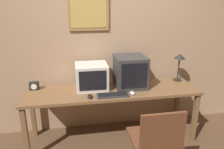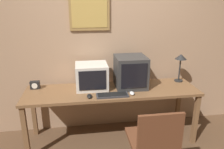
{
  "view_description": "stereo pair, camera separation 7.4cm",
  "coord_description": "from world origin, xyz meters",
  "px_view_note": "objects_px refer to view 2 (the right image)",
  "views": [
    {
      "loc": [
        -0.47,
        -1.77,
        1.87
      ],
      "look_at": [
        0.0,
        0.86,
        0.96
      ],
      "focal_mm": 35.0,
      "sensor_mm": 36.0,
      "label": 1
    },
    {
      "loc": [
        -0.39,
        -1.79,
        1.87
      ],
      "look_at": [
        0.0,
        0.86,
        0.96
      ],
      "focal_mm": 35.0,
      "sensor_mm": 36.0,
      "label": 2
    }
  ],
  "objects_px": {
    "monitor_right": "(130,72)",
    "desk_lamp": "(181,60)",
    "mouse_far_corner": "(89,96)",
    "keyboard_main": "(112,95)",
    "office_chair": "(153,149)",
    "monitor_left": "(92,76)",
    "desk_clock": "(35,85)",
    "mouse_near_keyboard": "(132,93)"
  },
  "relations": [
    {
      "from": "monitor_right",
      "to": "office_chair",
      "type": "distance_m",
      "value": 1.06
    },
    {
      "from": "mouse_near_keyboard",
      "to": "mouse_far_corner",
      "type": "height_order",
      "value": "mouse_near_keyboard"
    },
    {
      "from": "monitor_right",
      "to": "mouse_far_corner",
      "type": "relative_size",
      "value": 3.56
    },
    {
      "from": "monitor_right",
      "to": "office_chair",
      "type": "xyz_separation_m",
      "value": [
        0.05,
        -0.89,
        -0.57
      ]
    },
    {
      "from": "keyboard_main",
      "to": "desk_clock",
      "type": "xyz_separation_m",
      "value": [
        -0.98,
        0.39,
        0.04
      ]
    },
    {
      "from": "monitor_right",
      "to": "desk_lamp",
      "type": "xyz_separation_m",
      "value": [
        0.75,
        0.1,
        0.11
      ]
    },
    {
      "from": "monitor_right",
      "to": "mouse_far_corner",
      "type": "height_order",
      "value": "monitor_right"
    },
    {
      "from": "monitor_left",
      "to": "desk_clock",
      "type": "bearing_deg",
      "value": 174.26
    },
    {
      "from": "mouse_near_keyboard",
      "to": "office_chair",
      "type": "bearing_deg",
      "value": -81.78
    },
    {
      "from": "monitor_right",
      "to": "mouse_near_keyboard",
      "type": "height_order",
      "value": "monitor_right"
    },
    {
      "from": "mouse_far_corner",
      "to": "office_chair",
      "type": "xyz_separation_m",
      "value": [
        0.62,
        -0.61,
        -0.38
      ]
    },
    {
      "from": "monitor_left",
      "to": "monitor_right",
      "type": "relative_size",
      "value": 0.99
    },
    {
      "from": "monitor_left",
      "to": "mouse_near_keyboard",
      "type": "xyz_separation_m",
      "value": [
        0.48,
        -0.3,
        -0.15
      ]
    },
    {
      "from": "mouse_near_keyboard",
      "to": "desk_clock",
      "type": "relative_size",
      "value": 0.86
    },
    {
      "from": "mouse_near_keyboard",
      "to": "monitor_left",
      "type": "bearing_deg",
      "value": 147.86
    },
    {
      "from": "monitor_left",
      "to": "monitor_right",
      "type": "height_order",
      "value": "monitor_right"
    },
    {
      "from": "monitor_right",
      "to": "office_chair",
      "type": "height_order",
      "value": "monitor_right"
    },
    {
      "from": "desk_clock",
      "to": "monitor_right",
      "type": "bearing_deg",
      "value": -4.72
    },
    {
      "from": "mouse_near_keyboard",
      "to": "mouse_far_corner",
      "type": "xyz_separation_m",
      "value": [
        -0.53,
        -0.01,
        -0.0
      ]
    },
    {
      "from": "monitor_left",
      "to": "office_chair",
      "type": "relative_size",
      "value": 0.47
    },
    {
      "from": "monitor_left",
      "to": "desk_lamp",
      "type": "distance_m",
      "value": 1.28
    },
    {
      "from": "monitor_right",
      "to": "keyboard_main",
      "type": "xyz_separation_m",
      "value": [
        -0.29,
        -0.28,
        -0.2
      ]
    },
    {
      "from": "monitor_right",
      "to": "mouse_far_corner",
      "type": "distance_m",
      "value": 0.67
    },
    {
      "from": "mouse_far_corner",
      "to": "desk_lamp",
      "type": "distance_m",
      "value": 1.41
    },
    {
      "from": "desk_lamp",
      "to": "office_chair",
      "type": "xyz_separation_m",
      "value": [
        -0.7,
        -0.99,
        -0.68
      ]
    },
    {
      "from": "keyboard_main",
      "to": "desk_clock",
      "type": "relative_size",
      "value": 3.27
    },
    {
      "from": "mouse_near_keyboard",
      "to": "office_chair",
      "type": "relative_size",
      "value": 0.12
    },
    {
      "from": "monitor_right",
      "to": "mouse_near_keyboard",
      "type": "distance_m",
      "value": 0.34
    },
    {
      "from": "keyboard_main",
      "to": "monitor_left",
      "type": "bearing_deg",
      "value": 126.62
    },
    {
      "from": "desk_clock",
      "to": "monitor_left",
      "type": "bearing_deg",
      "value": -5.74
    },
    {
      "from": "monitor_left",
      "to": "mouse_near_keyboard",
      "type": "relative_size",
      "value": 4.04
    },
    {
      "from": "monitor_left",
      "to": "mouse_far_corner",
      "type": "height_order",
      "value": "monitor_left"
    },
    {
      "from": "monitor_right",
      "to": "office_chair",
      "type": "bearing_deg",
      "value": -86.76
    },
    {
      "from": "monitor_left",
      "to": "office_chair",
      "type": "height_order",
      "value": "monitor_left"
    },
    {
      "from": "monitor_left",
      "to": "mouse_far_corner",
      "type": "relative_size",
      "value": 3.51
    },
    {
      "from": "monitor_right",
      "to": "desk_lamp",
      "type": "distance_m",
      "value": 0.76
    },
    {
      "from": "keyboard_main",
      "to": "office_chair",
      "type": "relative_size",
      "value": 0.44
    },
    {
      "from": "keyboard_main",
      "to": "office_chair",
      "type": "bearing_deg",
      "value": -60.75
    },
    {
      "from": "desk_lamp",
      "to": "office_chair",
      "type": "distance_m",
      "value": 1.39
    },
    {
      "from": "mouse_near_keyboard",
      "to": "office_chair",
      "type": "xyz_separation_m",
      "value": [
        0.09,
        -0.62,
        -0.38
      ]
    },
    {
      "from": "monitor_right",
      "to": "desk_clock",
      "type": "xyz_separation_m",
      "value": [
        -1.27,
        0.11,
        -0.16
      ]
    },
    {
      "from": "keyboard_main",
      "to": "monitor_right",
      "type": "bearing_deg",
      "value": 44.21
    }
  ]
}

